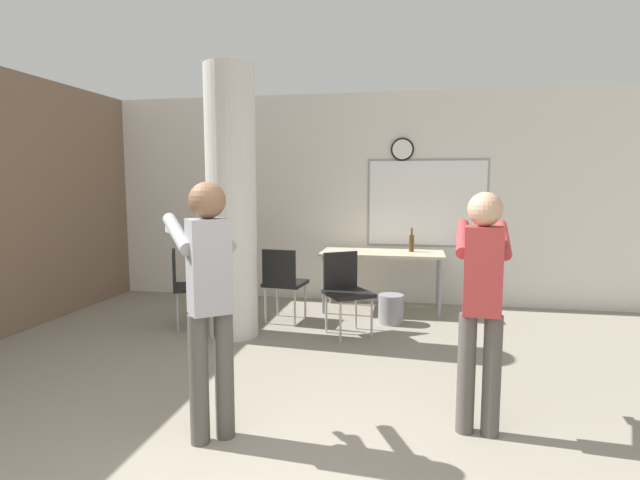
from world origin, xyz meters
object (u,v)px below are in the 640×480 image
object	(u,v)px
folding_table	(382,256)
chair_near_pillar	(187,282)
chair_table_left	(283,279)
chair_table_front	(346,287)
bottle_on_table	(411,243)
person_playing_side	(482,294)
person_playing_front	(208,291)

from	to	relation	value
folding_table	chair_near_pillar	bearing A→B (deg)	-152.52
chair_near_pillar	chair_table_left	bearing A→B (deg)	18.53
chair_near_pillar	chair_table_front	xyz separation A→B (m)	(1.79, 0.06, 0.00)
chair_table_left	chair_near_pillar	distance (m)	1.08
bottle_on_table	chair_table_front	distance (m)	1.37
chair_table_front	person_playing_side	size ratio (longest dim) A/B	0.56
bottle_on_table	person_playing_side	bearing A→B (deg)	-81.76
folding_table	person_playing_front	bearing A→B (deg)	-104.21
person_playing_side	person_playing_front	world-z (taller)	person_playing_front
bottle_on_table	person_playing_side	xyz separation A→B (m)	(0.45, -3.10, 0.05)
folding_table	chair_table_front	distance (m)	1.10
person_playing_side	chair_table_left	bearing A→B (deg)	130.08
bottle_on_table	person_playing_front	world-z (taller)	person_playing_front
chair_table_front	bottle_on_table	bearing A→B (deg)	59.23
chair_table_front	person_playing_front	distance (m)	2.46
bottle_on_table	person_playing_front	xyz separation A→B (m)	(-1.22, -3.50, 0.09)
folding_table	chair_near_pillar	xyz separation A→B (m)	(-2.11, -1.10, -0.19)
folding_table	chair_table_front	xyz separation A→B (m)	(-0.32, -1.04, -0.19)
chair_table_left	chair_table_front	size ratio (longest dim) A/B	1.00
chair_table_front	folding_table	bearing A→B (deg)	72.89
person_playing_side	bottle_on_table	bearing A→B (deg)	98.24
folding_table	person_playing_side	xyz separation A→B (m)	(0.81, -3.00, 0.22)
person_playing_front	chair_table_left	bearing A→B (deg)	94.85
chair_near_pillar	person_playing_side	xyz separation A→B (m)	(2.92, -1.91, 0.41)
folding_table	chair_table_left	xyz separation A→B (m)	(-1.08, -0.75, -0.19)
chair_table_front	person_playing_front	size ratio (longest dim) A/B	0.54
chair_near_pillar	chair_table_front	distance (m)	1.79
chair_near_pillar	person_playing_side	distance (m)	3.51
chair_near_pillar	person_playing_front	xyz separation A→B (m)	(1.25, -2.30, 0.44)
bottle_on_table	chair_table_left	world-z (taller)	bottle_on_table
folding_table	chair_near_pillar	distance (m)	2.39
folding_table	bottle_on_table	xyz separation A→B (m)	(0.36, 0.10, 0.17)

